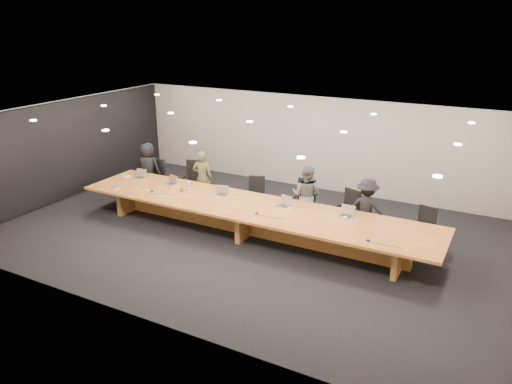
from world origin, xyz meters
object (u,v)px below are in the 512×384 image
Objects in this scene: person_d at (367,209)px; laptop_a at (139,174)px; chair_far_left at (156,177)px; person_c at (306,196)px; mic_center at (257,213)px; water_bottle at (189,185)px; person_b at (203,178)px; mic_right at (368,240)px; laptop_b at (170,180)px; conference_table at (250,215)px; paper_cup_near at (290,209)px; chair_right at (346,211)px; av_box at (116,187)px; chair_mid_left at (256,196)px; laptop_d at (283,202)px; mic_left at (152,191)px; chair_left at (192,181)px; chair_mid_right at (303,202)px; chair_far_right at (422,228)px; paper_cup_far at (345,219)px; laptop_c at (221,191)px; laptop_e at (346,211)px; amber_mug at (182,190)px.

person_d reaches higher than laptop_a.
chair_far_left is 4.81m from person_c.
water_bottle is at bearing 164.41° from mic_center.
person_b is 4.64m from person_d.
mic_center is 2.66m from mic_right.
laptop_b is (-3.59, -0.82, 0.09)m from person_c.
person_b is (1.72, -0.07, 0.25)m from chair_far_left.
chair_far_left is at bearing 162.16° from conference_table.
conference_table is 106.13× the size of paper_cup_near.
person_c reaches higher than chair_right.
av_box reaches higher than mic_center.
conference_table is 1.32m from chair_mid_left.
water_bottle reaches higher than mic_right.
person_b is at bearing -0.36° from person_c.
av_box is at bearing -154.25° from laptop_d.
mic_left is at bearing 179.00° from mic_center.
laptop_b is at bearing 171.84° from conference_table.
chair_left is 0.75× the size of person_c.
chair_mid_right reaches higher than chair_far_right.
chair_right is at bearing 106.11° from paper_cup_far.
person_c is at bearing -43.80° from chair_mid_right.
laptop_b is 1.66m from laptop_c.
conference_table is 2.70m from laptop_b.
laptop_e is 1.30m from paper_cup_near.
chair_mid_left is 1.95m from amber_mug.
person_b reaches higher than chair_far_left.
laptop_a is at bearing 174.57° from chair_mid_left.
chair_far_left is 7.65m from chair_far_right.
laptop_b is at bearing 11.93° from person_c.
person_d is 4.88× the size of laptop_b.
chair_mid_left is 3.98m from mic_right.
mic_right is at bearing -16.29° from chair_far_left.
chair_mid_right is at bearing 24.68° from mic_left.
laptop_e is at bearing 155.24° from person_b.
chair_far_left is at bearing 159.27° from mic_center.
person_c is at bearing 4.14° from laptop_a.
mic_left is at bearing 21.54° from person_c.
chair_mid_left is at bearing -0.62° from person_d.
mic_center is at bearing -9.15° from amber_mug.
chair_right is 2.28m from mic_center.
amber_mug reaches higher than mic_right.
av_box is at bearing -170.72° from laptop_e.
paper_cup_far reaches higher than amber_mug.
chair_far_right is at bearing 0.21° from laptop_a.
laptop_a is (-4.67, -0.80, 0.09)m from person_c.
person_c is 4.87× the size of laptop_e.
person_b reaches higher than laptop_b.
amber_mug is at bearing 81.35° from person_b.
laptop_d is 3.07× the size of mic_center.
water_bottle is at bearing -167.40° from chair_mid_left.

